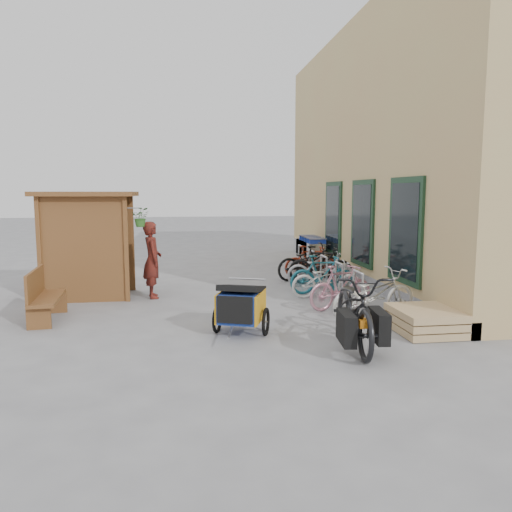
{
  "coord_description": "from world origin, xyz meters",
  "views": [
    {
      "loc": [
        -1.07,
        -9.21,
        2.39
      ],
      "look_at": [
        0.5,
        1.5,
        1.0
      ],
      "focal_mm": 35.0,
      "sensor_mm": 36.0,
      "label": 1
    }
  ],
  "objects": [
    {
      "name": "person_kiosk",
      "position": [
        -1.77,
        2.18,
        0.87
      ],
      "size": [
        0.52,
        0.7,
        1.74
      ],
      "primitive_type": "imported",
      "rotation": [
        0.0,
        0.0,
        1.76
      ],
      "color": "maroon",
      "rests_on": "ground"
    },
    {
      "name": "bike_4",
      "position": [
        2.36,
        2.92,
        0.44
      ],
      "size": [
        1.75,
        0.81,
        0.89
      ],
      "primitive_type": "imported",
      "rotation": [
        0.0,
        0.0,
        1.44
      ],
      "color": "#A1A2A6",
      "rests_on": "ground"
    },
    {
      "name": "bike_5",
      "position": [
        2.47,
        3.26,
        0.5
      ],
      "size": [
        1.74,
        0.93,
        1.01
      ],
      "primitive_type": "imported",
      "rotation": [
        0.0,
        0.0,
        1.28
      ],
      "color": "black",
      "rests_on": "ground"
    },
    {
      "name": "bike_7",
      "position": [
        2.47,
        4.3,
        0.45
      ],
      "size": [
        1.52,
        0.48,
        0.9
      ],
      "primitive_type": "imported",
      "rotation": [
        0.0,
        0.0,
        1.61
      ],
      "color": "maroon",
      "rests_on": "ground"
    },
    {
      "name": "pallet_stack",
      "position": [
        3.0,
        -1.4,
        0.21
      ],
      "size": [
        1.0,
        1.2,
        0.4
      ],
      "color": "tan",
      "rests_on": "ground"
    },
    {
      "name": "bike_rack",
      "position": [
        2.3,
        2.4,
        0.52
      ],
      "size": [
        0.05,
        5.35,
        0.86
      ],
      "color": "#A5A8AD",
      "rests_on": "ground"
    },
    {
      "name": "cargo_bike",
      "position": [
        1.54,
        -1.99,
        0.59
      ],
      "size": [
        1.04,
        2.33,
        1.19
      ],
      "rotation": [
        0.0,
        0.0,
        -0.12
      ],
      "color": "black",
      "rests_on": "ground"
    },
    {
      "name": "bike_3",
      "position": [
        2.15,
        2.0,
        0.46
      ],
      "size": [
        1.56,
        0.5,
        0.93
      ],
      "primitive_type": "imported",
      "rotation": [
        0.0,
        0.0,
        1.53
      ],
      "color": "#1E6679",
      "rests_on": "ground"
    },
    {
      "name": "building",
      "position": [
        6.49,
        4.5,
        3.49
      ],
      "size": [
        6.07,
        13.0,
        7.0
      ],
      "color": "tan",
      "rests_on": "ground"
    },
    {
      "name": "ground",
      "position": [
        0.0,
        0.0,
        0.0
      ],
      "size": [
        80.0,
        80.0,
        0.0
      ],
      "primitive_type": "plane",
      "color": "gray"
    },
    {
      "name": "bike_2",
      "position": [
        2.14,
        1.59,
        0.42
      ],
      "size": [
        1.63,
        0.66,
        0.84
      ],
      "primitive_type": "imported",
      "rotation": [
        0.0,
        0.0,
        1.51
      ],
      "color": "silver",
      "rests_on": "ground"
    },
    {
      "name": "bike_6",
      "position": [
        2.31,
        3.93,
        0.5
      ],
      "size": [
        1.99,
        1.14,
        0.99
      ],
      "primitive_type": "imported",
      "rotation": [
        0.0,
        0.0,
        1.84
      ],
      "color": "black",
      "rests_on": "ground"
    },
    {
      "name": "bike_0",
      "position": [
        2.47,
        -0.41,
        0.48
      ],
      "size": [
        1.93,
        1.11,
        0.96
      ],
      "primitive_type": "imported",
      "rotation": [
        0.0,
        0.0,
        1.84
      ],
      "color": "silver",
      "rests_on": "ground"
    },
    {
      "name": "child_trailer",
      "position": [
        -0.12,
        -1.0,
        0.5
      ],
      "size": [
        1.02,
        1.56,
        0.91
      ],
      "rotation": [
        0.0,
        0.0,
        -0.36
      ],
      "color": "navy",
      "rests_on": "ground"
    },
    {
      "name": "kiosk",
      "position": [
        -3.28,
        2.47,
        1.55
      ],
      "size": [
        2.49,
        1.65,
        2.4
      ],
      "color": "brown",
      "rests_on": "ground"
    },
    {
      "name": "bench",
      "position": [
        -3.68,
        0.37,
        0.49
      ],
      "size": [
        0.58,
        1.56,
        0.97
      ],
      "rotation": [
        0.0,
        0.0,
        0.08
      ],
      "color": "brown",
      "rests_on": "ground"
    },
    {
      "name": "shopping_carts",
      "position": [
        3.0,
        6.58,
        0.57
      ],
      "size": [
        0.55,
        2.18,
        0.99
      ],
      "color": "silver",
      "rests_on": "ground"
    },
    {
      "name": "bike_1",
      "position": [
        2.11,
        0.48,
        0.46
      ],
      "size": [
        1.59,
        0.9,
        0.92
      ],
      "primitive_type": "imported",
      "rotation": [
        0.0,
        0.0,
        1.9
      ],
      "color": "#C78095",
      "rests_on": "ground"
    }
  ]
}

